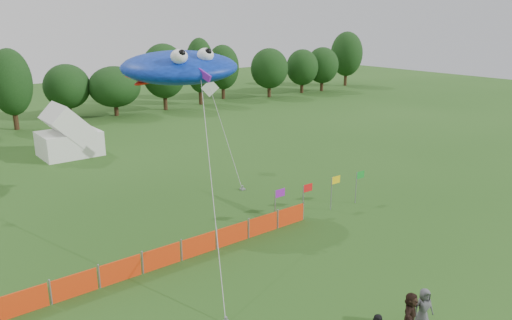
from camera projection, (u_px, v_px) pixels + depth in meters
treeline at (36, 85)px, 51.92m from camera, size 104.57×8.78×8.36m
tent_right at (69, 136)px, 40.98m from camera, size 4.67×3.74×3.30m
barrier_fence at (162, 257)px, 22.87m from camera, size 17.90×0.06×1.00m
flag_row at (320, 191)px, 29.05m from camera, size 6.73×0.69×2.03m
spectator_e at (424, 308)px, 18.44m from camera, size 0.89×0.76×1.54m
spectator_f at (410, 313)px, 18.02m from camera, size 1.58×1.02×1.63m
stingray_kite at (176, 67)px, 28.05m from camera, size 9.02×19.90×9.58m
small_kite_white at (217, 109)px, 36.37m from camera, size 2.59×6.60×6.66m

